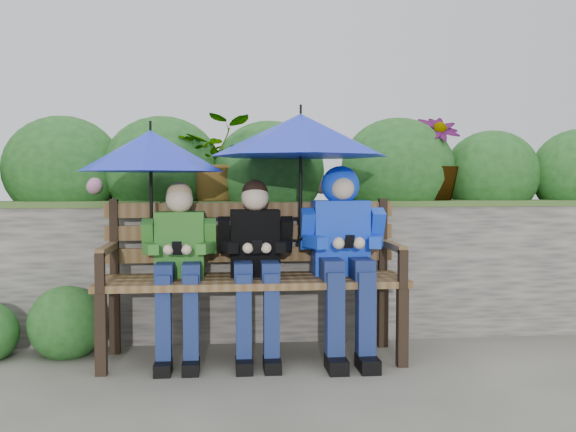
{
  "coord_description": "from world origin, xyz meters",
  "views": [
    {
      "loc": [
        -0.42,
        -4.07,
        1.17
      ],
      "look_at": [
        0.0,
        0.1,
        0.95
      ],
      "focal_mm": 40.0,
      "sensor_mm": 36.0,
      "label": 1
    }
  ],
  "objects": [
    {
      "name": "boy_left",
      "position": [
        -0.71,
        0.1,
        0.67
      ],
      "size": [
        0.48,
        0.55,
        1.17
      ],
      "color": "#318C29",
      "rests_on": "ground"
    },
    {
      "name": "boy_middle",
      "position": [
        -0.21,
        0.1,
        0.68
      ],
      "size": [
        0.49,
        0.57,
        1.19
      ],
      "color": "black",
      "rests_on": "ground"
    },
    {
      "name": "umbrella_right",
      "position": [
        0.09,
        0.14,
        1.48
      ],
      "size": [
        1.18,
        1.18,
        0.9
      ],
      "color": "#172ADB",
      "rests_on": "ground"
    },
    {
      "name": "umbrella_left",
      "position": [
        -0.89,
        0.17,
        1.37
      ],
      "size": [
        0.94,
        0.94,
        0.8
      ],
      "color": "#172ADB",
      "rests_on": "ground"
    },
    {
      "name": "garden_backdrop",
      "position": [
        -0.07,
        1.57,
        0.66
      ],
      "size": [
        8.0,
        2.85,
        1.81
      ],
      "color": "#55524E",
      "rests_on": "ground"
    },
    {
      "name": "park_bench",
      "position": [
        -0.23,
        0.2,
        0.6
      ],
      "size": [
        2.0,
        0.59,
        1.06
      ],
      "color": "black",
      "rests_on": "ground"
    },
    {
      "name": "boy_right",
      "position": [
        0.37,
        0.11,
        0.77
      ],
      "size": [
        0.56,
        0.68,
        1.28
      ],
      "color": "#0038DB",
      "rests_on": "ground"
    },
    {
      "name": "ground",
      "position": [
        0.0,
        0.0,
        0.0
      ],
      "size": [
        60.0,
        60.0,
        0.0
      ],
      "primitive_type": "plane",
      "color": "#535147",
      "rests_on": "ground"
    }
  ]
}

